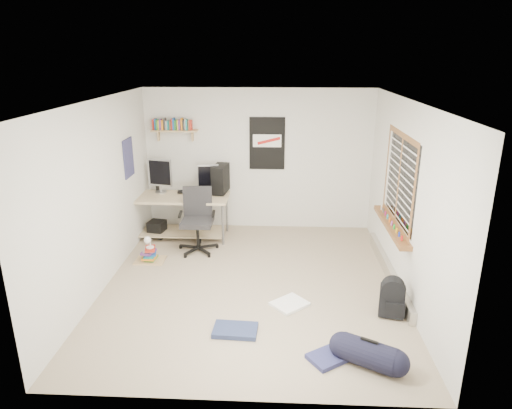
{
  "coord_description": "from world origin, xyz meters",
  "views": [
    {
      "loc": [
        0.35,
        -5.66,
        3.05
      ],
      "look_at": [
        0.05,
        0.27,
        1.08
      ],
      "focal_mm": 32.0,
      "sensor_mm": 36.0,
      "label": 1
    }
  ],
  "objects_px": {
    "book_stack": "(150,252)",
    "office_chair": "(197,222)",
    "backpack": "(392,301)",
    "desk": "(180,217)",
    "duffel_bag": "(368,354)"
  },
  "relations": [
    {
      "from": "desk",
      "to": "backpack",
      "type": "height_order",
      "value": "desk"
    },
    {
      "from": "office_chair",
      "to": "backpack",
      "type": "relative_size",
      "value": 2.65
    },
    {
      "from": "office_chair",
      "to": "book_stack",
      "type": "height_order",
      "value": "office_chair"
    },
    {
      "from": "office_chair",
      "to": "desk",
      "type": "bearing_deg",
      "value": 119.8
    },
    {
      "from": "book_stack",
      "to": "office_chair",
      "type": "bearing_deg",
      "value": 31.14
    },
    {
      "from": "desk",
      "to": "backpack",
      "type": "relative_size",
      "value": 4.27
    },
    {
      "from": "office_chair",
      "to": "backpack",
      "type": "distance_m",
      "value": 3.24
    },
    {
      "from": "book_stack",
      "to": "duffel_bag",
      "type": "bearing_deg",
      "value": -39.03
    },
    {
      "from": "duffel_bag",
      "to": "book_stack",
      "type": "bearing_deg",
      "value": 169.97
    },
    {
      "from": "backpack",
      "to": "duffel_bag",
      "type": "distance_m",
      "value": 1.07
    },
    {
      "from": "office_chair",
      "to": "backpack",
      "type": "xyz_separation_m",
      "value": [
        2.68,
        -1.8,
        -0.29
      ]
    },
    {
      "from": "desk",
      "to": "book_stack",
      "type": "xyz_separation_m",
      "value": [
        -0.29,
        -0.98,
        -0.21
      ]
    },
    {
      "from": "office_chair",
      "to": "duffel_bag",
      "type": "distance_m",
      "value": 3.57
    },
    {
      "from": "office_chair",
      "to": "backpack",
      "type": "height_order",
      "value": "office_chair"
    },
    {
      "from": "backpack",
      "to": "book_stack",
      "type": "distance_m",
      "value": 3.63
    }
  ]
}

